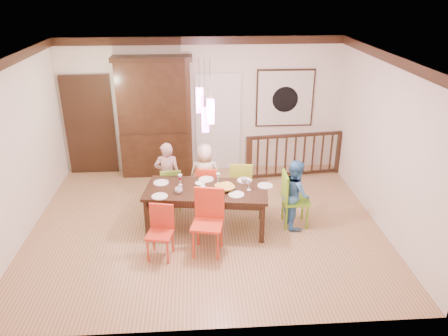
{
  "coord_description": "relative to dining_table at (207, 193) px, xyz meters",
  "views": [
    {
      "loc": [
        -0.13,
        -6.64,
        3.99
      ],
      "look_at": [
        0.33,
        0.19,
        0.99
      ],
      "focal_mm": 35.0,
      "sensor_mm": 36.0,
      "label": 1
    }
  ],
  "objects": [
    {
      "name": "plate_near_left",
      "position": [
        -0.76,
        -0.24,
        0.09
      ],
      "size": [
        0.26,
        0.26,
        0.01
      ],
      "primitive_type": "cylinder",
      "color": "white",
      "rests_on": "dining_table"
    },
    {
      "name": "white_doorway",
      "position": [
        0.33,
        2.57,
        0.39
      ],
      "size": [
        0.97,
        0.05,
        2.22
      ],
      "primitive_type": "cube",
      "color": "silver",
      "rests_on": "wall_back"
    },
    {
      "name": "wine_glass_d",
      "position": [
        0.7,
        -0.09,
        0.18
      ],
      "size": [
        0.08,
        0.08,
        0.19
      ],
      "primitive_type": null,
      "color": "silver",
      "rests_on": "dining_table"
    },
    {
      "name": "ceiling",
      "position": [
        -0.02,
        0.1,
        2.24
      ],
      "size": [
        6.0,
        6.0,
        0.0
      ],
      "primitive_type": "plane",
      "rotation": [
        3.14,
        0.0,
        0.0
      ],
      "color": "white",
      "rests_on": "wall_back"
    },
    {
      "name": "plate_far_mid",
      "position": [
        0.0,
        0.36,
        0.09
      ],
      "size": [
        0.26,
        0.26,
        0.01
      ],
      "primitive_type": "cylinder",
      "color": "white",
      "rests_on": "dining_table"
    },
    {
      "name": "chair_end_right",
      "position": [
        1.53,
        0.0,
        -0.1
      ],
      "size": [
        0.45,
        0.45,
        0.98
      ],
      "rotation": [
        0.0,
        0.0,
        1.55
      ],
      "color": "#6AA71D",
      "rests_on": "floor"
    },
    {
      "name": "chair_near_mid",
      "position": [
        -0.01,
        -0.74,
        -0.07
      ],
      "size": [
        0.55,
        0.55,
        1.03
      ],
      "rotation": [
        0.0,
        0.0,
        -0.2
      ],
      "color": "red",
      "rests_on": "floor"
    },
    {
      "name": "person_far_mid",
      "position": [
        -0.0,
        0.9,
        -0.07
      ],
      "size": [
        0.6,
        0.41,
        1.2
      ],
      "primitive_type": "imported",
      "rotation": [
        0.0,
        0.0,
        3.09
      ],
      "color": "beige",
      "rests_on": "floor"
    },
    {
      "name": "wine_glass_a",
      "position": [
        -0.44,
        0.18,
        0.18
      ],
      "size": [
        0.08,
        0.08,
        0.19
      ],
      "primitive_type": null,
      "color": "#590C19",
      "rests_on": "dining_table"
    },
    {
      "name": "serving_bowl",
      "position": [
        0.3,
        -0.07,
        0.13
      ],
      "size": [
        0.41,
        0.41,
        0.08
      ],
      "primitive_type": "imported",
      "rotation": [
        0.0,
        0.0,
        0.36
      ],
      "color": "gold",
      "rests_on": "dining_table"
    },
    {
      "name": "wall_right",
      "position": [
        2.98,
        0.1,
        0.79
      ],
      "size": [
        0.0,
        5.0,
        5.0
      ],
      "primitive_type": "plane",
      "rotation": [
        1.57,
        0.0,
        -1.57
      ],
      "color": "silver",
      "rests_on": "floor"
    },
    {
      "name": "wine_glass_b",
      "position": [
        0.21,
        0.19,
        0.18
      ],
      "size": [
        0.08,
        0.08,
        0.19
      ],
      "primitive_type": null,
      "color": "silver",
      "rests_on": "dining_table"
    },
    {
      "name": "plate_far_right",
      "position": [
        0.67,
        0.26,
        0.09
      ],
      "size": [
        0.26,
        0.26,
        0.01
      ],
      "primitive_type": "cylinder",
      "color": "white",
      "rests_on": "dining_table"
    },
    {
      "name": "crown_molding",
      "position": [
        -0.02,
        0.1,
        2.16
      ],
      "size": [
        6.0,
        5.0,
        0.16
      ],
      "primitive_type": null,
      "color": "black",
      "rests_on": "wall_back"
    },
    {
      "name": "person_end_right",
      "position": [
        1.51,
        0.01,
        -0.06
      ],
      "size": [
        0.53,
        0.64,
        1.21
      ],
      "primitive_type": "imported",
      "rotation": [
        0.0,
        0.0,
        1.71
      ],
      "color": "#4381BC",
      "rests_on": "floor"
    },
    {
      "name": "balustrade",
      "position": [
        1.96,
        2.05,
        -0.16
      ],
      "size": [
        2.18,
        0.33,
        0.96
      ],
      "rotation": [
        0.0,
        0.0,
        0.12
      ],
      "color": "black",
      "rests_on": "floor"
    },
    {
      "name": "plate_far_left",
      "position": [
        -0.77,
        0.27,
        0.09
      ],
      "size": [
        0.26,
        0.26,
        0.01
      ],
      "primitive_type": "cylinder",
      "color": "white",
      "rests_on": "dining_table"
    },
    {
      "name": "wall_back",
      "position": [
        -0.02,
        2.6,
        0.79
      ],
      "size": [
        6.0,
        0.0,
        6.0
      ],
      "primitive_type": "plane",
      "rotation": [
        1.57,
        0.0,
        0.0
      ],
      "color": "silver",
      "rests_on": "floor"
    },
    {
      "name": "napkin",
      "position": [
        0.03,
        -0.41,
        0.09
      ],
      "size": [
        0.18,
        0.14,
        0.01
      ],
      "primitive_type": "cube",
      "color": "#D83359",
      "rests_on": "dining_table"
    },
    {
      "name": "dining_table",
      "position": [
        0.0,
        0.0,
        0.0
      ],
      "size": [
        2.15,
        1.2,
        0.75
      ],
      "rotation": [
        0.0,
        0.0,
        -0.14
      ],
      "color": "black",
      "rests_on": "floor"
    },
    {
      "name": "floor",
      "position": [
        -0.02,
        0.1,
        -0.66
      ],
      "size": [
        6.0,
        6.0,
        0.0
      ],
      "primitive_type": "plane",
      "color": "#906846",
      "rests_on": "ground"
    },
    {
      "name": "painting",
      "position": [
        1.78,
        2.56,
        0.94
      ],
      "size": [
        1.25,
        0.06,
        1.25
      ],
      "color": "black",
      "rests_on": "wall_back"
    },
    {
      "name": "chair_near_left",
      "position": [
        -0.74,
        -0.82,
        -0.18
      ],
      "size": [
        0.45,
        0.45,
        0.84
      ],
      "rotation": [
        0.0,
        0.0,
        -0.2
      ],
      "color": "red",
      "rests_on": "floor"
    },
    {
      "name": "plate_end_right",
      "position": [
        0.99,
        0.04,
        0.09
      ],
      "size": [
        0.26,
        0.26,
        0.01
      ],
      "primitive_type": "cylinder",
      "color": "white",
      "rests_on": "dining_table"
    },
    {
      "name": "chair_far_mid",
      "position": [
        0.04,
        0.78,
        -0.19
      ],
      "size": [
        0.43,
        0.43,
        0.84
      ],
      "rotation": [
        0.0,
        0.0,
        2.99
      ],
      "color": "#F03F1C",
      "rests_on": "floor"
    },
    {
      "name": "cup_right",
      "position": [
        0.65,
        0.16,
        0.14
      ],
      "size": [
        0.12,
        0.12,
        0.1
      ],
      "primitive_type": "imported",
      "rotation": [
        0.0,
        0.0,
        0.07
      ],
      "color": "silver",
      "rests_on": "dining_table"
    },
    {
      "name": "person_far_left",
      "position": [
        -0.7,
        0.82,
        -0.02
      ],
      "size": [
        0.48,
        0.32,
        1.28
      ],
      "primitive_type": "imported",
      "rotation": [
        0.0,
        0.0,
        3.11
      ],
      "color": "#CFA29E",
      "rests_on": "floor"
    },
    {
      "name": "plate_near_mid",
      "position": [
        0.48,
        -0.26,
        0.09
      ],
      "size": [
        0.26,
        0.26,
        0.01
      ],
      "primitive_type": "cylinder",
      "color": "white",
      "rests_on": "dining_table"
    },
    {
      "name": "pendant_cluster",
      "position": [
        0.0,
        -0.0,
        1.44
      ],
      "size": [
        0.27,
        0.21,
        1.14
      ],
      "color": "#F94ABC",
      "rests_on": "ceiling"
    },
    {
      "name": "wine_glass_c",
      "position": [
        -0.06,
        -0.28,
        0.18
      ],
      "size": [
        0.08,
        0.08,
        0.19
      ],
      "primitive_type": null,
      "color": "#590C19",
      "rests_on": "dining_table"
    },
    {
      "name": "wall_left",
      "position": [
        -3.02,
        0.1,
        0.79
      ],
      "size": [
        0.0,
        5.0,
        5.0
      ],
      "primitive_type": "plane",
      "rotation": [
        1.57,
        0.0,
        1.57
      ],
      "color": "silver",
      "rests_on": "floor"
    },
    {
      "name": "chair_far_left",
      "position": [
        -0.64,
        0.77,
        -0.19
      ],
      "size": [
        0.4,
        0.4,
        0.83
      ],
      "rotation": [
        0.0,
        0.0,
        3.21
      ],
      "color": "#6FA42F",
      "rests_on": "floor"
    },
    {
      "name": "cup_left",
      "position": [
        -0.46,
        -0.13,
        0.13
      ],
      "size": [
        0.14,
        0.14,
        0.1
      ],
      "primitive_type": "imported",
      "rotation": [
        0.0,
        0.0,
        -0.14
      ],
      "color": "silver",
      "rests_on": "dining_table"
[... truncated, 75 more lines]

